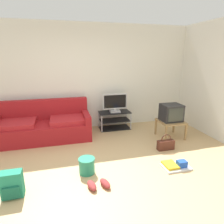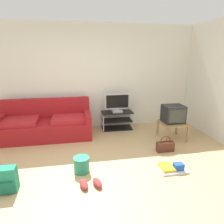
# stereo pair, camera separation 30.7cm
# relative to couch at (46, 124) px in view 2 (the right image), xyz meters

# --- Properties ---
(ground_plane) EXTENTS (9.00, 9.80, 0.02)m
(ground_plane) POSITION_rel_couch_xyz_m (0.90, -1.88, -0.33)
(ground_plane) COLOR tan
(wall_back) EXTENTS (9.00, 0.10, 2.70)m
(wall_back) POSITION_rel_couch_xyz_m (0.90, 0.57, 1.03)
(wall_back) COLOR silver
(wall_back) RESTS_ON ground_plane
(couch) EXTENTS (2.13, 0.91, 0.88)m
(couch) POSITION_rel_couch_xyz_m (0.00, 0.00, 0.00)
(couch) COLOR maroon
(couch) RESTS_ON ground_plane
(tv_stand) EXTENTS (0.82, 0.43, 0.47)m
(tv_stand) POSITION_rel_couch_xyz_m (1.79, 0.22, -0.08)
(tv_stand) COLOR black
(tv_stand) RESTS_ON ground_plane
(flat_tv) EXTENTS (0.65, 0.22, 0.49)m
(flat_tv) POSITION_rel_couch_xyz_m (1.79, 0.20, 0.39)
(flat_tv) COLOR #B2B2B7
(flat_tv) RESTS_ON tv_stand
(side_table) EXTENTS (0.56, 0.56, 0.42)m
(side_table) POSITION_rel_couch_xyz_m (2.93, -0.70, 0.04)
(side_table) COLOR #9E7A4C
(side_table) RESTS_ON ground_plane
(crt_tv) EXTENTS (0.46, 0.40, 0.40)m
(crt_tv) POSITION_rel_couch_xyz_m (2.93, -0.68, 0.30)
(crt_tv) COLOR #232326
(crt_tv) RESTS_ON side_table
(backpack) EXTENTS (0.28, 0.24, 0.38)m
(backpack) POSITION_rel_couch_xyz_m (-0.29, -2.02, -0.13)
(backpack) COLOR #238466
(backpack) RESTS_ON ground_plane
(handbag) EXTENTS (0.36, 0.13, 0.34)m
(handbag) POSITION_rel_couch_xyz_m (2.50, -1.27, -0.20)
(handbag) COLOR #4C2319
(handbag) RESTS_ON ground_plane
(cleaning_bucket) EXTENTS (0.28, 0.28, 0.27)m
(cleaning_bucket) POSITION_rel_couch_xyz_m (0.78, -1.71, -0.17)
(cleaning_bucket) COLOR #238466
(cleaning_bucket) RESTS_ON ground_plane
(sneakers_pair) EXTENTS (0.37, 0.28, 0.09)m
(sneakers_pair) POSITION_rel_couch_xyz_m (0.90, -2.13, -0.27)
(sneakers_pair) COLOR #993333
(sneakers_pair) RESTS_ON ground_plane
(floor_tray) EXTENTS (0.47, 0.33, 0.14)m
(floor_tray) POSITION_rel_couch_xyz_m (2.31, -1.94, -0.27)
(floor_tray) COLOR silver
(floor_tray) RESTS_ON ground_plane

